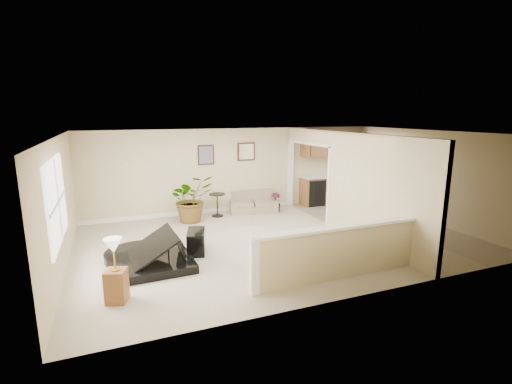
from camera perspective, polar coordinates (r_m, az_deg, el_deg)
name	(u,v)px	position (r m, az deg, el deg)	size (l,w,h in m)	color
floor	(278,240)	(8.87, 3.38, -7.34)	(9.00, 9.00, 0.00)	beige
back_wall	(237,170)	(11.29, -2.98, 3.41)	(9.00, 0.04, 2.50)	beige
front_wall	(360,223)	(6.04, 15.64, -4.68)	(9.00, 0.04, 2.50)	beige
left_wall	(60,206)	(7.82, -27.96, -1.88)	(0.04, 6.00, 2.50)	beige
right_wall	(427,176)	(11.19, 24.86, 2.23)	(0.04, 6.00, 2.50)	beige
ceiling	(279,133)	(8.39, 3.59, 9.00)	(9.00, 6.00, 0.04)	beige
kitchen_vinyl	(384,225)	(10.54, 19.16, -4.83)	(2.70, 6.00, 0.01)	tan
interior_partition	(338,182)	(9.65, 12.57, 1.46)	(0.18, 5.99, 2.50)	beige
pony_half_wall	(336,252)	(6.85, 12.25, -8.95)	(3.42, 0.22, 1.00)	beige
left_window	(56,201)	(7.29, -28.39, -1.23)	(0.05, 2.15, 1.45)	white
wall_art_left	(206,155)	(10.93, -7.71, 5.68)	(0.48, 0.04, 0.58)	#3B2715
wall_mirror	(246,152)	(11.29, -1.52, 6.23)	(0.55, 0.04, 0.55)	#3B2715
kitchen_cabinets	(331,177)	(12.50, 11.45, 2.26)	(2.36, 0.65, 2.33)	brown
piano	(146,235)	(7.56, -16.55, -6.36)	(1.90, 1.97, 1.49)	black
piano_bench	(196,241)	(8.13, -9.16, -7.52)	(0.36, 0.72, 0.48)	black
loveseat	(253,201)	(11.32, -0.52, -1.42)	(1.58, 1.09, 0.81)	#968060
accent_table	(217,202)	(10.77, -5.99, -1.52)	(0.46, 0.46, 0.67)	black
palm_plant	(191,199)	(10.32, -9.93, -1.05)	(1.34, 1.21, 1.30)	black
small_plant	(275,203)	(11.34, 2.95, -1.75)	(0.42, 0.42, 0.57)	black
lamp_stand	(116,275)	(6.36, -20.79, -11.88)	(0.39, 0.39, 1.05)	brown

